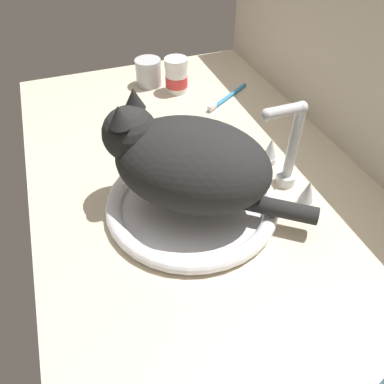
{
  "coord_description": "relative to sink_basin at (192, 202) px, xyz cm",
  "views": [
    {
      "loc": [
        53.12,
        -22.08,
        55.57
      ],
      "look_at": [
        4.44,
        -4.34,
        7.0
      ],
      "focal_mm": 35.66,
      "sensor_mm": 36.0,
      "label": 1
    }
  ],
  "objects": [
    {
      "name": "countertop",
      "position": [
        -4.44,
        4.34,
        -2.79
      ],
      "size": [
        121.4,
        68.19,
        3.0
      ],
      "primitive_type": "cube",
      "color": "beige",
      "rests_on": "ground"
    },
    {
      "name": "backsplash_wall",
      "position": [
        -4.44,
        39.64,
        13.86
      ],
      "size": [
        121.4,
        2.4,
        36.31
      ],
      "primitive_type": "cube",
      "color": "beige",
      "rests_on": "ground"
    },
    {
      "name": "sink_basin",
      "position": [
        0.0,
        0.0,
        0.0
      ],
      "size": [
        32.85,
        32.85,
        2.89
      ],
      "color": "white",
      "rests_on": "countertop"
    },
    {
      "name": "faucet",
      "position": [
        -0.0,
        19.86,
        5.89
      ],
      "size": [
        17.63,
        9.92,
        18.94
      ],
      "color": "silver",
      "rests_on": "countertop"
    },
    {
      "name": "cat",
      "position": [
        -1.02,
        -1.34,
        9.71
      ],
      "size": [
        32.31,
        36.13,
        19.01
      ],
      "color": "black",
      "rests_on": "sink_basin"
    },
    {
      "name": "pill_bottle",
      "position": [
        -44.65,
        11.71,
        3.08
      ],
      "size": [
        6.26,
        6.26,
        9.42
      ],
      "color": "white",
      "rests_on": "countertop"
    },
    {
      "name": "metal_jar",
      "position": [
        -50.86,
        5.47,
        2.44
      ],
      "size": [
        7.26,
        7.26,
        7.42
      ],
      "color": "#B2B5BA",
      "rests_on": "countertop"
    },
    {
      "name": "toothbrush",
      "position": [
        -35.44,
        23.02,
        -0.67
      ],
      "size": [
        10.47,
        15.46,
        1.7
      ],
      "color": "#338CD1",
      "rests_on": "countertop"
    }
  ]
}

